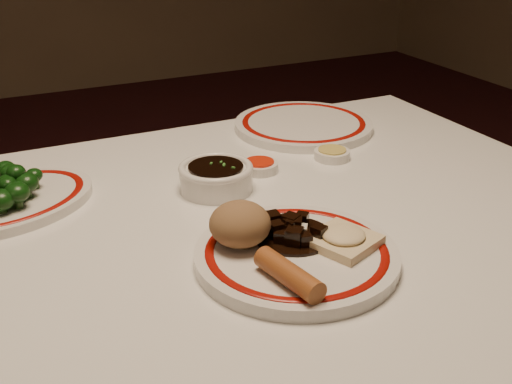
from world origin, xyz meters
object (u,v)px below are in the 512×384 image
(dining_table, at_px, (238,284))
(broccoli_pile, at_px, (4,185))
(spring_roll, at_px, (289,274))
(soy_bowl, at_px, (216,178))
(fried_wonton, at_px, (343,238))
(broccoli_plate, at_px, (9,202))
(stirfry_heap, at_px, (291,231))
(main_plate, at_px, (296,255))
(rice_mound, at_px, (240,224))

(dining_table, distance_m, broccoli_pile, 0.38)
(dining_table, xyz_separation_m, spring_roll, (-0.01, -0.18, 0.12))
(soy_bowl, bearing_deg, fried_wonton, -75.61)
(spring_roll, distance_m, fried_wonton, 0.12)
(spring_roll, relative_size, broccoli_pile, 0.76)
(fried_wonton, bearing_deg, dining_table, 126.14)
(spring_roll, height_order, broccoli_plate, spring_roll)
(stirfry_heap, bearing_deg, main_plate, -106.44)
(rice_mound, bearing_deg, main_plate, -39.16)
(stirfry_heap, xyz_separation_m, broccoli_pile, (-0.33, 0.29, 0.01))
(dining_table, bearing_deg, broccoli_plate, 142.40)
(broccoli_pile, bearing_deg, fried_wonton, -41.92)
(main_plate, relative_size, fried_wonton, 2.77)
(dining_table, xyz_separation_m, fried_wonton, (0.09, -0.13, 0.12))
(fried_wonton, xyz_separation_m, soy_bowl, (-0.07, 0.27, -0.01))
(dining_table, xyz_separation_m, stirfry_heap, (0.04, -0.08, 0.12))
(spring_roll, height_order, stirfry_heap, stirfry_heap)
(rice_mound, xyz_separation_m, stirfry_heap, (0.07, -0.02, -0.02))
(fried_wonton, xyz_separation_m, stirfry_heap, (-0.05, 0.05, 0.00))
(broccoli_pile, bearing_deg, stirfry_heap, -41.96)
(broccoli_plate, distance_m, broccoli_pile, 0.03)
(stirfry_heap, relative_size, broccoli_pile, 0.79)
(stirfry_heap, relative_size, broccoli_plate, 0.33)
(rice_mound, distance_m, fried_wonton, 0.14)
(main_plate, bearing_deg, soy_bowl, 91.71)
(rice_mound, distance_m, spring_roll, 0.11)
(main_plate, xyz_separation_m, soy_bowl, (-0.01, 0.25, 0.01))
(spring_roll, height_order, soy_bowl, spring_roll)
(spring_roll, xyz_separation_m, fried_wonton, (0.11, 0.05, -0.00))
(dining_table, height_order, soy_bowl, soy_bowl)
(dining_table, height_order, broccoli_pile, broccoli_pile)
(spring_roll, bearing_deg, broccoli_plate, 113.58)
(stirfry_heap, bearing_deg, dining_table, 117.12)
(main_plate, relative_size, rice_mound, 3.55)
(dining_table, distance_m, stirfry_heap, 0.15)
(rice_mound, height_order, fried_wonton, rice_mound)
(rice_mound, height_order, soy_bowl, rice_mound)
(dining_table, xyz_separation_m, rice_mound, (-0.02, -0.07, 0.14))
(rice_mound, bearing_deg, broccoli_plate, 132.16)
(fried_wonton, height_order, soy_bowl, same)
(spring_roll, xyz_separation_m, broccoli_pile, (-0.27, 0.39, 0.01))
(dining_table, relative_size, fried_wonton, 11.63)
(main_plate, xyz_separation_m, rice_mound, (-0.06, 0.05, 0.04))
(dining_table, relative_size, soy_bowl, 10.26)
(fried_wonton, distance_m, broccoli_plate, 0.51)
(fried_wonton, distance_m, stirfry_heap, 0.07)
(dining_table, distance_m, fried_wonton, 0.20)
(stirfry_heap, distance_m, broccoli_pile, 0.44)
(broccoli_pile, bearing_deg, rice_mound, -46.95)
(broccoli_plate, bearing_deg, main_plate, -46.42)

